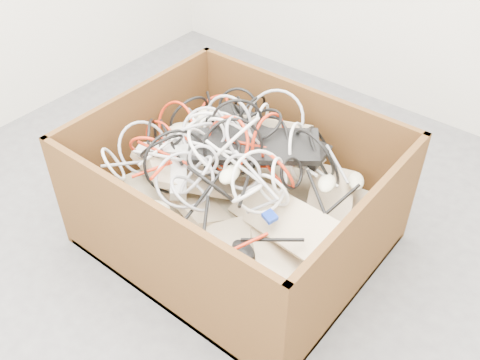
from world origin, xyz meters
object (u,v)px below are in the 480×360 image
Objects in this scene: cardboard_box at (234,212)px; vga_plug at (270,217)px; power_strip_right at (179,166)px; power_strip_left at (167,151)px.

vga_plug is at bearing -24.11° from cardboard_box.
power_strip_right is (-0.18, -0.11, 0.21)m from cardboard_box.
power_strip_left reaches higher than vga_plug.
cardboard_box is 4.00× the size of power_strip_left.
cardboard_box is 0.36m from power_strip_left.
vga_plug is (0.51, -0.03, -0.02)m from power_strip_left.
power_strip_right is 6.66× the size of vga_plug.
power_strip_left reaches higher than power_strip_right.
vga_plug is at bearing 47.60° from power_strip_right.
power_strip_right is at bearing -148.59° from cardboard_box.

